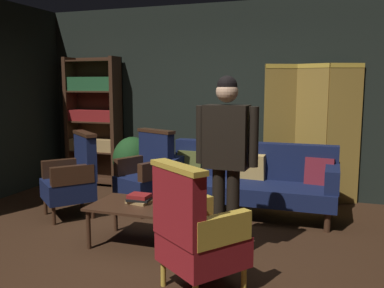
% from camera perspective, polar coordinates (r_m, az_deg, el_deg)
% --- Properties ---
extents(ground_plane, '(10.00, 10.00, 0.00)m').
position_cam_1_polar(ground_plane, '(4.27, -3.59, -14.21)').
color(ground_plane, '#331E11').
extents(back_wall, '(7.20, 0.10, 2.80)m').
position_cam_1_polar(back_wall, '(6.28, 4.90, 6.10)').
color(back_wall, black).
rests_on(back_wall, ground_plane).
extents(folding_screen, '(1.28, 0.25, 1.90)m').
position_cam_1_polar(folding_screen, '(5.96, 15.94, 1.70)').
color(folding_screen, olive).
rests_on(folding_screen, ground_plane).
extents(bookshelf, '(0.90, 0.32, 2.05)m').
position_cam_1_polar(bookshelf, '(6.92, -13.25, 3.44)').
color(bookshelf, '#382114').
rests_on(bookshelf, ground_plane).
extents(velvet_couch, '(2.12, 0.78, 0.88)m').
position_cam_1_polar(velvet_couch, '(5.32, 7.93, -4.62)').
color(velvet_couch, '#382114').
rests_on(velvet_couch, ground_plane).
extents(coffee_table, '(1.00, 0.64, 0.42)m').
position_cam_1_polar(coffee_table, '(4.30, -6.94, -8.82)').
color(coffee_table, '#382114').
rests_on(coffee_table, ground_plane).
extents(armchair_gilt_accent, '(0.81, 0.81, 1.04)m').
position_cam_1_polar(armchair_gilt_accent, '(3.30, 0.56, -11.95)').
color(armchair_gilt_accent, gold).
rests_on(armchair_gilt_accent, ground_plane).
extents(armchair_wing_left, '(0.81, 0.81, 1.04)m').
position_cam_1_polar(armchair_wing_left, '(5.36, -15.96, -4.37)').
color(armchair_wing_left, '#382114').
rests_on(armchair_wing_left, ground_plane).
extents(armchair_wing_right, '(0.77, 0.76, 1.04)m').
position_cam_1_polar(armchair_wing_right, '(5.42, -6.17, -3.95)').
color(armchair_wing_right, '#382114').
rests_on(armchair_wing_right, ground_plane).
extents(standing_figure, '(0.59, 0.24, 1.70)m').
position_cam_1_polar(standing_figure, '(3.83, 4.72, -0.86)').
color(standing_figure, black).
rests_on(standing_figure, ground_plane).
extents(potted_plant, '(0.57, 0.57, 0.87)m').
position_cam_1_polar(potted_plant, '(6.15, -8.12, -2.42)').
color(potted_plant, brown).
rests_on(potted_plant, ground_plane).
extents(book_tan_leather, '(0.26, 0.23, 0.03)m').
position_cam_1_polar(book_tan_leather, '(4.34, -7.19, -7.80)').
color(book_tan_leather, '#9E7A47').
rests_on(book_tan_leather, coffee_table).
extents(book_black_cloth, '(0.25, 0.21, 0.02)m').
position_cam_1_polar(book_black_cloth, '(4.34, -7.20, -7.46)').
color(book_black_cloth, black).
rests_on(book_black_cloth, book_tan_leather).
extents(book_red_leather, '(0.22, 0.18, 0.04)m').
position_cam_1_polar(book_red_leather, '(4.33, -7.20, -7.06)').
color(book_red_leather, maroon).
rests_on(book_red_leather, book_black_cloth).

